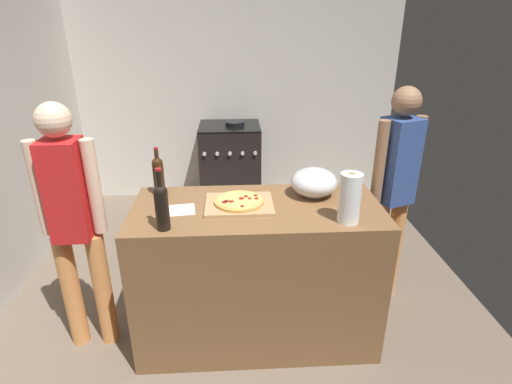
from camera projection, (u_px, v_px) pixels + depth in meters
ground_plane at (227, 265)px, 3.52m from camera, size 3.81×3.71×0.02m
kitchen_wall_rear at (225, 83)px, 4.48m from camera, size 3.81×0.10×2.60m
counter at (257, 273)px, 2.59m from camera, size 1.49×0.68×0.94m
cutting_board at (239, 204)px, 2.40m from camera, size 0.40×0.32×0.02m
pizza at (239, 201)px, 2.40m from camera, size 0.29×0.29×0.03m
mixing_bowl at (314, 182)px, 2.51m from camera, size 0.29×0.29×0.18m
paper_towel_roll at (350, 198)px, 2.17m from camera, size 0.12×0.12×0.28m
wine_bottle_dark at (158, 174)px, 2.51m from camera, size 0.07×0.07×0.31m
wine_bottle_amber at (162, 204)px, 2.09m from camera, size 0.07×0.07×0.34m
recipe_sheet at (176, 210)px, 2.35m from camera, size 0.23×0.17×0.00m
stove at (231, 166)px, 4.44m from camera, size 0.64×0.58×0.97m
person_in_stripes at (73, 219)px, 2.34m from camera, size 0.37×0.20×1.57m
person_in_red at (394, 185)px, 2.80m from camera, size 0.37×0.26×1.57m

